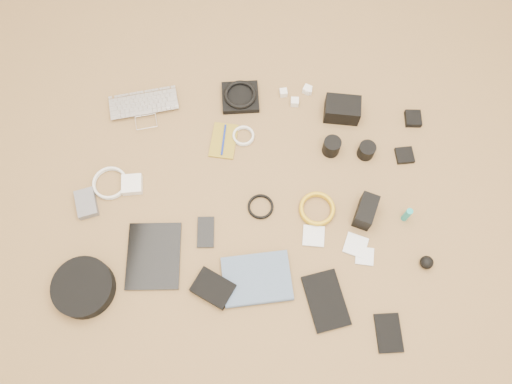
# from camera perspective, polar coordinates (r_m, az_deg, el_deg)

# --- Properties ---
(laptop) EXTENTS (0.34, 0.29, 0.02)m
(laptop) POSITION_cam_1_polar(r_m,az_deg,el_deg) (2.18, -12.56, 8.90)
(laptop) COLOR silver
(laptop) RESTS_ON ground
(headphone_pouch) EXTENTS (0.18, 0.17, 0.03)m
(headphone_pouch) POSITION_cam_1_polar(r_m,az_deg,el_deg) (2.16, -1.80, 10.76)
(headphone_pouch) COLOR black
(headphone_pouch) RESTS_ON ground
(headphones) EXTENTS (0.15, 0.15, 0.02)m
(headphones) POSITION_cam_1_polar(r_m,az_deg,el_deg) (2.15, -1.82, 11.08)
(headphones) COLOR black
(headphones) RESTS_ON headphone_pouch
(charger_a) EXTENTS (0.04, 0.04, 0.03)m
(charger_a) POSITION_cam_1_polar(r_m,az_deg,el_deg) (2.18, 3.15, 11.27)
(charger_a) COLOR white
(charger_a) RESTS_ON ground
(charger_b) EXTENTS (0.03, 0.03, 0.03)m
(charger_b) POSITION_cam_1_polar(r_m,az_deg,el_deg) (2.19, 6.00, 11.46)
(charger_b) COLOR white
(charger_b) RESTS_ON ground
(charger_c) EXTENTS (0.04, 0.04, 0.03)m
(charger_c) POSITION_cam_1_polar(r_m,az_deg,el_deg) (2.19, 5.88, 11.56)
(charger_c) COLOR white
(charger_c) RESTS_ON ground
(charger_d) EXTENTS (0.04, 0.04, 0.03)m
(charger_d) POSITION_cam_1_polar(r_m,az_deg,el_deg) (2.16, 4.44, 10.22)
(charger_d) COLOR white
(charger_d) RESTS_ON ground
(dslr_camera) EXTENTS (0.15, 0.10, 0.08)m
(dslr_camera) POSITION_cam_1_polar(r_m,az_deg,el_deg) (2.13, 9.82, 9.28)
(dslr_camera) COLOR black
(dslr_camera) RESTS_ON ground
(lens_pouch) EXTENTS (0.07, 0.08, 0.03)m
(lens_pouch) POSITION_cam_1_polar(r_m,az_deg,el_deg) (2.21, 17.51, 8.01)
(lens_pouch) COLOR black
(lens_pouch) RESTS_ON ground
(notebook_olive) EXTENTS (0.10, 0.16, 0.01)m
(notebook_olive) POSITION_cam_1_polar(r_m,az_deg,el_deg) (2.08, -3.71, 5.88)
(notebook_olive) COLOR olive
(notebook_olive) RESTS_ON ground
(pen_blue) EXTENTS (0.01, 0.14, 0.01)m
(pen_blue) POSITION_cam_1_polar(r_m,az_deg,el_deg) (2.07, -3.72, 5.99)
(pen_blue) COLOR #122798
(pen_blue) RESTS_ON notebook_olive
(cable_white_a) EXTENTS (0.12, 0.12, 0.01)m
(cable_white_a) POSITION_cam_1_polar(r_m,az_deg,el_deg) (2.08, -1.44, 6.36)
(cable_white_a) COLOR silver
(cable_white_a) RESTS_ON ground
(lens_a) EXTENTS (0.08, 0.08, 0.08)m
(lens_a) POSITION_cam_1_polar(r_m,az_deg,el_deg) (2.04, 8.63, 5.17)
(lens_a) COLOR black
(lens_a) RESTS_ON ground
(lens_b) EXTENTS (0.07, 0.07, 0.06)m
(lens_b) POSITION_cam_1_polar(r_m,az_deg,el_deg) (2.07, 12.51, 4.65)
(lens_b) COLOR black
(lens_b) RESTS_ON ground
(card_reader) EXTENTS (0.08, 0.08, 0.02)m
(card_reader) POSITION_cam_1_polar(r_m,az_deg,el_deg) (2.12, 16.62, 4.03)
(card_reader) COLOR black
(card_reader) RESTS_ON ground
(power_brick) EXTENTS (0.09, 0.09, 0.03)m
(power_brick) POSITION_cam_1_polar(r_m,az_deg,el_deg) (2.04, -13.98, 0.84)
(power_brick) COLOR white
(power_brick) RESTS_ON ground
(cable_white_b) EXTENTS (0.15, 0.15, 0.01)m
(cable_white_b) POSITION_cam_1_polar(r_m,az_deg,el_deg) (2.07, -16.30, 0.93)
(cable_white_b) COLOR silver
(cable_white_b) RESTS_ON ground
(cable_black) EXTENTS (0.13, 0.13, 0.01)m
(cable_black) POSITION_cam_1_polar(r_m,az_deg,el_deg) (1.95, 0.53, -1.73)
(cable_black) COLOR black
(cable_black) RESTS_ON ground
(cable_yellow) EXTENTS (0.15, 0.15, 0.02)m
(cable_yellow) POSITION_cam_1_polar(r_m,az_deg,el_deg) (1.96, 6.96, -2.02)
(cable_yellow) COLOR gold
(cable_yellow) RESTS_ON ground
(flash) EXTENTS (0.09, 0.13, 0.09)m
(flash) POSITION_cam_1_polar(r_m,az_deg,el_deg) (1.95, 12.43, -2.16)
(flash) COLOR black
(flash) RESTS_ON ground
(lens_cleaner) EXTENTS (0.03, 0.03, 0.09)m
(lens_cleaner) POSITION_cam_1_polar(r_m,az_deg,el_deg) (1.99, 16.86, -2.51)
(lens_cleaner) COLOR teal
(lens_cleaner) RESTS_ON ground
(battery_charger) EXTENTS (0.12, 0.13, 0.03)m
(battery_charger) POSITION_cam_1_polar(r_m,az_deg,el_deg) (2.06, -18.82, -1.24)
(battery_charger) COLOR slate
(battery_charger) RESTS_ON ground
(tablet) EXTENTS (0.24, 0.28, 0.01)m
(tablet) POSITION_cam_1_polar(r_m,az_deg,el_deg) (1.93, -11.61, -7.16)
(tablet) COLOR black
(tablet) RESTS_ON ground
(phone) EXTENTS (0.08, 0.13, 0.01)m
(phone) POSITION_cam_1_polar(r_m,az_deg,el_deg) (1.93, -5.77, -4.59)
(phone) COLOR black
(phone) RESTS_ON ground
(filter_case_left) EXTENTS (0.09, 0.09, 0.01)m
(filter_case_left) POSITION_cam_1_polar(r_m,az_deg,el_deg) (1.93, 6.59, -5.02)
(filter_case_left) COLOR silver
(filter_case_left) RESTS_ON ground
(filter_case_mid) EXTENTS (0.10, 0.10, 0.01)m
(filter_case_mid) POSITION_cam_1_polar(r_m,az_deg,el_deg) (1.94, 11.31, -6.00)
(filter_case_mid) COLOR silver
(filter_case_mid) RESTS_ON ground
(filter_case_right) EXTENTS (0.07, 0.07, 0.01)m
(filter_case_right) POSITION_cam_1_polar(r_m,az_deg,el_deg) (1.94, 12.29, -7.18)
(filter_case_right) COLOR silver
(filter_case_right) RESTS_ON ground
(air_blower) EXTENTS (0.06, 0.06, 0.05)m
(air_blower) POSITION_cam_1_polar(r_m,az_deg,el_deg) (1.97, 18.92, -7.62)
(air_blower) COLOR black
(air_blower) RESTS_ON ground
(headphone_case) EXTENTS (0.23, 0.23, 0.06)m
(headphone_case) POSITION_cam_1_polar(r_m,az_deg,el_deg) (1.95, -19.10, -10.27)
(headphone_case) COLOR black
(headphone_case) RESTS_ON ground
(drive_case) EXTENTS (0.17, 0.15, 0.04)m
(drive_case) POSITION_cam_1_polar(r_m,az_deg,el_deg) (1.86, -4.92, -10.89)
(drive_case) COLOR black
(drive_case) RESTS_ON ground
(paperback) EXTENTS (0.29, 0.25, 0.02)m
(paperback) POSITION_cam_1_polar(r_m,az_deg,el_deg) (1.85, 0.46, -12.71)
(paperback) COLOR #485D7A
(paperback) RESTS_ON ground
(notebook_black_a) EXTENTS (0.20, 0.24, 0.01)m
(notebook_black_a) POSITION_cam_1_polar(r_m,az_deg,el_deg) (1.88, 7.99, -12.19)
(notebook_black_a) COLOR black
(notebook_black_a) RESTS_ON ground
(notebook_black_b) EXTENTS (0.11, 0.15, 0.01)m
(notebook_black_b) POSITION_cam_1_polar(r_m,az_deg,el_deg) (1.91, 14.92, -15.30)
(notebook_black_b) COLOR black
(notebook_black_b) RESTS_ON ground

